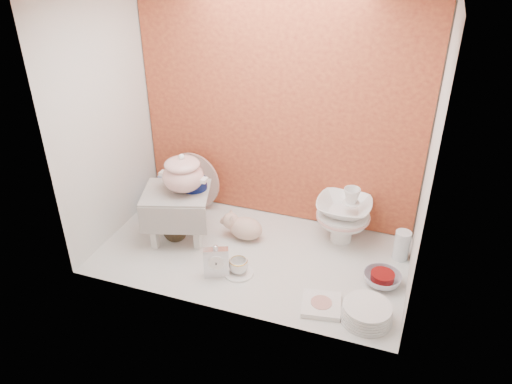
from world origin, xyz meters
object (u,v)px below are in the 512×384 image
floral_platter (193,181)px  crystal_bowl (382,279)px  plush_pig (246,228)px  dinner_plate_stack (367,312)px  step_stool (178,215)px  porcelain_tower (343,214)px  blue_white_vase (162,193)px  soup_tureen (183,173)px  gold_rim_teacup (238,266)px  mantel_clock (216,261)px

floral_platter → crystal_bowl: 1.40m
plush_pig → dinner_plate_stack: bearing=-8.6°
step_stool → porcelain_tower: bearing=0.3°
blue_white_vase → plush_pig: 0.67m
plush_pig → soup_tureen: bearing=-142.6°
gold_rim_teacup → crystal_bowl: 0.80m
floral_platter → step_stool: bearing=-78.2°
mantel_clock → dinner_plate_stack: mantel_clock is taller
step_stool → crystal_bowl: (1.25, -0.03, -0.13)m
step_stool → dinner_plate_stack: (1.21, -0.34, -0.12)m
step_stool → blue_white_vase: (-0.26, 0.27, -0.04)m
mantel_clock → porcelain_tower: porcelain_tower is taller
crystal_bowl → plush_pig: bearing=169.6°
blue_white_vase → dinner_plate_stack: size_ratio=0.98×
plush_pig → gold_rim_teacup: 0.35m
soup_tureen → blue_white_vase: (-0.31, 0.25, -0.33)m
blue_white_vase → porcelain_tower: (1.22, 0.04, 0.06)m
plush_pig → porcelain_tower: porcelain_tower is taller
floral_platter → gold_rim_teacup: floral_platter is taller
gold_rim_teacup → mantel_clock: bearing=-151.8°
soup_tureen → porcelain_tower: 0.99m
floral_platter → blue_white_vase: bearing=-147.1°
gold_rim_teacup → crystal_bowl: (0.78, 0.18, -0.02)m
soup_tureen → porcelain_tower: soup_tureen is taller
soup_tureen → plush_pig: soup_tureen is taller
gold_rim_teacup → porcelain_tower: (0.48, 0.52, 0.13)m
gold_rim_teacup → crystal_bowl: size_ratio=0.52×
gold_rim_teacup → crystal_bowl: bearing=13.0°
soup_tureen → blue_white_vase: 0.51m
step_stool → plush_pig: step_stool is taller
floral_platter → porcelain_tower: floral_platter is taller
mantel_clock → blue_white_vase: bearing=116.5°
step_stool → floral_platter: bearing=84.2°
floral_platter → mantel_clock: 0.80m
soup_tureen → gold_rim_teacup: soup_tureen is taller
step_stool → mantel_clock: (0.37, -0.27, -0.06)m
floral_platter → porcelain_tower: 1.04m
soup_tureen → crystal_bowl: soup_tureen is taller
soup_tureen → dinner_plate_stack: 1.28m
step_stool → floral_platter: size_ratio=0.99×
plush_pig → floral_platter: bearing=172.5°
mantel_clock → porcelain_tower: (0.59, 0.58, 0.09)m
step_stool → blue_white_vase: step_stool is taller
blue_white_vase → mantel_clock: 0.82m
blue_white_vase → porcelain_tower: size_ratio=0.68×
gold_rim_teacup → crystal_bowl: gold_rim_teacup is taller
soup_tureen → crystal_bowl: (1.21, -0.05, -0.42)m
floral_platter → gold_rim_teacup: bearing=-46.8°
step_stool → soup_tureen: 0.29m
soup_tureen → mantel_clock: 0.56m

